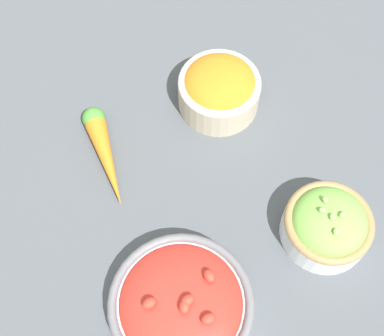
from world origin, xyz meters
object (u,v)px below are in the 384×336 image
(bowl_cherry_tomatoes, at_px, (181,305))
(loose_carrot, at_px, (105,152))
(bowl_carrots, at_px, (219,88))
(bowl_lettuce, at_px, (328,225))

(bowl_cherry_tomatoes, height_order, loose_carrot, bowl_cherry_tomatoes)
(loose_carrot, bearing_deg, bowl_carrots, 100.57)
(bowl_cherry_tomatoes, relative_size, bowl_carrots, 1.48)
(bowl_carrots, xyz_separation_m, loose_carrot, (-0.06, 0.18, -0.02))
(bowl_cherry_tomatoes, distance_m, loose_carrot, 0.25)
(loose_carrot, bearing_deg, bowl_lettuce, 49.56)
(bowl_lettuce, height_order, loose_carrot, bowl_lettuce)
(bowl_lettuce, distance_m, loose_carrot, 0.33)
(bowl_cherry_tomatoes, distance_m, bowl_lettuce, 0.22)
(bowl_carrots, bearing_deg, bowl_cherry_tomatoes, 158.97)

